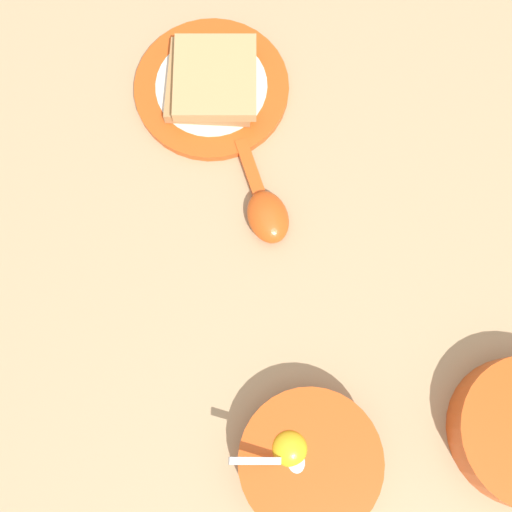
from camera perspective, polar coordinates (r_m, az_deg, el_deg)
The scene contains 5 objects.
ground_plane at distance 0.69m, azimuth 3.51°, elevation -0.38°, with size 3.00×3.00×0.00m, color tan.
egg_bowl at distance 0.65m, azimuth 5.06°, elevation -18.77°, with size 0.15×0.15×0.08m.
toast_plate at distance 0.77m, azimuth -4.24°, elevation 15.68°, with size 0.19×0.19×0.01m.
toast_sandwich at distance 0.75m, azimuth -4.15°, elevation 16.41°, with size 0.13×0.12×0.03m.
soup_spoon at distance 0.69m, azimuth 0.89°, elevation 4.42°, with size 0.14×0.06×0.03m.
Camera 1 is at (-0.16, 0.07, 0.67)m, focal length 42.00 mm.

